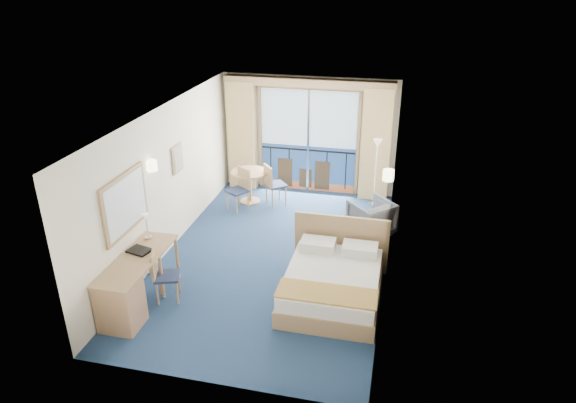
{
  "coord_description": "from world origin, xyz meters",
  "views": [
    {
      "loc": [
        2.09,
        -7.92,
        4.87
      ],
      "look_at": [
        0.22,
        0.2,
        1.05
      ],
      "focal_mm": 32.0,
      "sensor_mm": 36.0,
      "label": 1
    }
  ],
  "objects_px": {
    "nightstand": "(372,243)",
    "floor_lamp": "(377,156)",
    "desk": "(124,296)",
    "desk_chair": "(162,272)",
    "table_chair_b": "(240,187)",
    "round_table": "(250,179)",
    "table_chair_a": "(273,182)",
    "armchair": "(371,217)",
    "bed": "(333,282)"
  },
  "relations": [
    {
      "from": "floor_lamp",
      "to": "desk",
      "type": "xyz_separation_m",
      "value": [
        -3.3,
        -5.03,
        -0.71
      ]
    },
    {
      "from": "floor_lamp",
      "to": "nightstand",
      "type": "bearing_deg",
      "value": -86.52
    },
    {
      "from": "desk",
      "to": "round_table",
      "type": "distance_m",
      "value": 4.6
    },
    {
      "from": "desk_chair",
      "to": "table_chair_b",
      "type": "distance_m",
      "value": 3.53
    },
    {
      "from": "desk",
      "to": "round_table",
      "type": "height_order",
      "value": "desk"
    },
    {
      "from": "nightstand",
      "to": "floor_lamp",
      "type": "bearing_deg",
      "value": 93.48
    },
    {
      "from": "bed",
      "to": "table_chair_b",
      "type": "bearing_deg",
      "value": 130.7
    },
    {
      "from": "floor_lamp",
      "to": "desk",
      "type": "distance_m",
      "value": 6.06
    },
    {
      "from": "round_table",
      "to": "table_chair_b",
      "type": "height_order",
      "value": "table_chair_b"
    },
    {
      "from": "desk",
      "to": "table_chair_a",
      "type": "xyz_separation_m",
      "value": [
        1.09,
        4.56,
        0.08
      ]
    },
    {
      "from": "desk_chair",
      "to": "bed",
      "type": "bearing_deg",
      "value": -94.46
    },
    {
      "from": "table_chair_a",
      "to": "table_chair_b",
      "type": "relative_size",
      "value": 1.0
    },
    {
      "from": "armchair",
      "to": "desk_chair",
      "type": "height_order",
      "value": "desk_chair"
    },
    {
      "from": "table_chair_a",
      "to": "floor_lamp",
      "type": "bearing_deg",
      "value": -117.32
    },
    {
      "from": "armchair",
      "to": "table_chair_a",
      "type": "distance_m",
      "value": 2.43
    },
    {
      "from": "desk",
      "to": "desk_chair",
      "type": "xyz_separation_m",
      "value": [
        0.3,
        0.64,
        0.05
      ]
    },
    {
      "from": "floor_lamp",
      "to": "desk_chair",
      "type": "relative_size",
      "value": 1.72
    },
    {
      "from": "bed",
      "to": "table_chair_a",
      "type": "distance_m",
      "value": 3.75
    },
    {
      "from": "floor_lamp",
      "to": "table_chair_a",
      "type": "xyz_separation_m",
      "value": [
        -2.22,
        -0.47,
        -0.63
      ]
    },
    {
      "from": "floor_lamp",
      "to": "desk",
      "type": "height_order",
      "value": "floor_lamp"
    },
    {
      "from": "nightstand",
      "to": "desk_chair",
      "type": "bearing_deg",
      "value": -146.89
    },
    {
      "from": "floor_lamp",
      "to": "round_table",
      "type": "height_order",
      "value": "floor_lamp"
    },
    {
      "from": "armchair",
      "to": "bed",
      "type": "bearing_deg",
      "value": 37.54
    },
    {
      "from": "table_chair_a",
      "to": "table_chair_b",
      "type": "bearing_deg",
      "value": 82.71
    },
    {
      "from": "bed",
      "to": "desk",
      "type": "distance_m",
      "value": 3.21
    },
    {
      "from": "armchair",
      "to": "desk",
      "type": "distance_m",
      "value": 4.96
    },
    {
      "from": "round_table",
      "to": "table_chair_a",
      "type": "relative_size",
      "value": 0.87
    },
    {
      "from": "round_table",
      "to": "table_chair_a",
      "type": "xyz_separation_m",
      "value": [
        0.53,
        -0.0,
        -0.03
      ]
    },
    {
      "from": "floor_lamp",
      "to": "desk_chair",
      "type": "bearing_deg",
      "value": -124.33
    },
    {
      "from": "floor_lamp",
      "to": "table_chair_a",
      "type": "bearing_deg",
      "value": -167.97
    },
    {
      "from": "desk_chair",
      "to": "round_table",
      "type": "distance_m",
      "value": 3.93
    },
    {
      "from": "armchair",
      "to": "round_table",
      "type": "relative_size",
      "value": 0.93
    },
    {
      "from": "table_chair_b",
      "to": "desk",
      "type": "bearing_deg",
      "value": -62.7
    },
    {
      "from": "armchair",
      "to": "table_chair_b",
      "type": "xyz_separation_m",
      "value": [
        -2.88,
        0.5,
        0.18
      ]
    },
    {
      "from": "bed",
      "to": "table_chair_a",
      "type": "bearing_deg",
      "value": 119.45
    },
    {
      "from": "bed",
      "to": "armchair",
      "type": "height_order",
      "value": "bed"
    },
    {
      "from": "table_chair_a",
      "to": "armchair",
      "type": "bearing_deg",
      "value": -151.0
    },
    {
      "from": "nightstand",
      "to": "round_table",
      "type": "xyz_separation_m",
      "value": [
        -2.89,
        1.87,
        0.26
      ]
    },
    {
      "from": "nightstand",
      "to": "table_chair_b",
      "type": "height_order",
      "value": "table_chair_b"
    },
    {
      "from": "desk",
      "to": "floor_lamp",
      "type": "bearing_deg",
      "value": 56.71
    },
    {
      "from": "bed",
      "to": "round_table",
      "type": "distance_m",
      "value": 4.04
    },
    {
      "from": "armchair",
      "to": "desk_chair",
      "type": "distance_m",
      "value": 4.29
    },
    {
      "from": "round_table",
      "to": "armchair",
      "type": "bearing_deg",
      "value": -17.88
    },
    {
      "from": "desk_chair",
      "to": "round_table",
      "type": "xyz_separation_m",
      "value": [
        0.26,
        3.93,
        0.06
      ]
    },
    {
      "from": "desk",
      "to": "desk_chair",
      "type": "height_order",
      "value": "desk_chair"
    },
    {
      "from": "desk",
      "to": "table_chair_b",
      "type": "relative_size",
      "value": 1.85
    },
    {
      "from": "desk",
      "to": "table_chair_a",
      "type": "relative_size",
      "value": 1.85
    },
    {
      "from": "floor_lamp",
      "to": "table_chair_b",
      "type": "distance_m",
      "value": 3.04
    },
    {
      "from": "armchair",
      "to": "round_table",
      "type": "distance_m",
      "value": 2.94
    },
    {
      "from": "floor_lamp",
      "to": "table_chair_a",
      "type": "distance_m",
      "value": 2.35
    }
  ]
}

